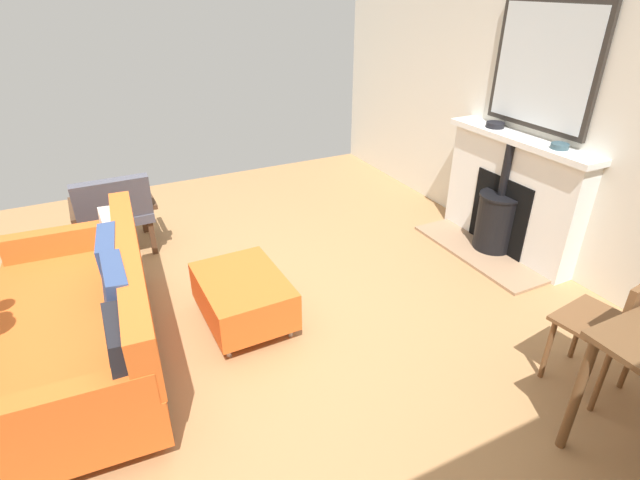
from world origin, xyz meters
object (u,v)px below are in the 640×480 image
at_px(ottoman, 243,295).
at_px(mantel_bowl_far, 560,146).
at_px(mantel_bowl_near, 495,124).
at_px(sofa, 85,322).
at_px(fireplace, 507,202).
at_px(armchair_accent, 114,209).
at_px(dining_chair_near_fireplace, 615,323).

bearing_deg(ottoman, mantel_bowl_far, 171.59).
distance_m(mantel_bowl_near, sofa, 3.54).
bearing_deg(mantel_bowl_near, fireplace, 86.36).
bearing_deg(mantel_bowl_near, sofa, 5.07).
xyz_separation_m(fireplace, mantel_bowl_near, (-0.02, -0.30, 0.61)).
xyz_separation_m(mantel_bowl_near, armchair_accent, (3.11, -1.14, -0.63)).
bearing_deg(fireplace, mantel_bowl_far, 92.99).
bearing_deg(ottoman, sofa, -0.10).
bearing_deg(sofa, armchair_accent, -102.97).
xyz_separation_m(fireplace, mantel_bowl_far, (-0.02, 0.37, 0.60)).
bearing_deg(armchair_accent, ottoman, 114.56).
relative_size(armchair_accent, dining_chair_near_fireplace, 0.92).
bearing_deg(sofa, ottoman, 179.90).
bearing_deg(mantel_bowl_far, armchair_accent, -30.16).
relative_size(sofa, armchair_accent, 2.47).
height_order(sofa, dining_chair_near_fireplace, dining_chair_near_fireplace).
distance_m(mantel_bowl_near, ottoman, 2.61).
xyz_separation_m(sofa, armchair_accent, (-0.33, -1.45, 0.09)).
xyz_separation_m(fireplace, sofa, (3.43, 0.00, -0.12)).
distance_m(sofa, armchair_accent, 1.49).
relative_size(fireplace, mantel_bowl_near, 9.24).
relative_size(mantel_bowl_near, ottoman, 0.20).
relative_size(fireplace, dining_chair_near_fireplace, 1.73).
xyz_separation_m(sofa, dining_chair_near_fireplace, (-2.64, 1.56, 0.16)).
bearing_deg(ottoman, armchair_accent, -65.44).
xyz_separation_m(ottoman, armchair_accent, (0.66, -1.45, 0.20)).
relative_size(sofa, ottoman, 2.49).
height_order(fireplace, mantel_bowl_near, mantel_bowl_near).
distance_m(fireplace, mantel_bowl_far, 0.71).
bearing_deg(mantel_bowl_far, ottoman, -8.41).
height_order(fireplace, sofa, fireplace).
xyz_separation_m(mantel_bowl_near, mantel_bowl_far, (0.00, 0.67, -0.00)).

